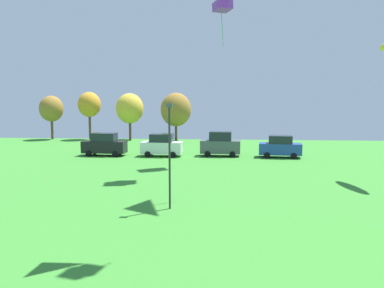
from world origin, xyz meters
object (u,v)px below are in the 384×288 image
Objects in this scene: parked_car_rightmost_in_row at (280,147)px; treeline_tree_2 at (130,109)px; parked_car_leftmost at (104,145)px; treeline_tree_0 at (51,109)px; treeline_tree_3 at (176,110)px; light_post_0 at (170,150)px; treeline_tree_1 at (89,105)px; parked_car_third_from_left at (220,144)px; parked_car_second_from_left at (162,145)px.

parked_car_rightmost_in_row is 25.99m from treeline_tree_2.
parked_car_leftmost is at bearing -86.83° from treeline_tree_2.
parked_car_rightmost_in_row is at bearing -26.83° from treeline_tree_0.
treeline_tree_3 reaches higher than treeline_tree_0.
treeline_tree_1 reaches higher than light_post_0.
treeline_tree_2 is (6.16, -0.12, -0.55)m from treeline_tree_1.
treeline_tree_3 is (13.15, -0.87, -0.68)m from treeline_tree_1.
parked_car_third_from_left is 29.92m from treeline_tree_0.
parked_car_leftmost is 0.70× the size of treeline_tree_2.
treeline_tree_1 reaches higher than parked_car_rightmost_in_row.
parked_car_rightmost_in_row is 0.66× the size of treeline_tree_2.
parked_car_third_from_left is (6.32, 0.63, 0.10)m from parked_car_second_from_left.
parked_car_leftmost is 0.79× the size of light_post_0.
parked_car_rightmost_in_row is at bearing 66.05° from light_post_0.
light_post_0 is (9.85, -20.43, 2.21)m from parked_car_leftmost.
parked_car_third_from_left is 0.63× the size of treeline_tree_3.
parked_car_third_from_left is at bearing -31.37° from treeline_tree_0.
treeline_tree_2 reaches higher than parked_car_rightmost_in_row.
treeline_tree_1 is at bearing 178.88° from treeline_tree_2.
treeline_tree_2 is at bearing 133.54° from parked_car_third_from_left.
light_post_0 is (-2.79, -21.06, 2.14)m from parked_car_third_from_left.
treeline_tree_3 is (6.08, 15.71, 3.29)m from parked_car_leftmost.
treeline_tree_3 is (-3.77, 36.14, 1.08)m from light_post_0.
treeline_tree_0 is (-31.71, 16.04, 3.42)m from parked_car_rightmost_in_row.
treeline_tree_0 is 5.73m from treeline_tree_1.
treeline_tree_2 is 7.03m from treeline_tree_3.
treeline_tree_2 is at bearing 173.87° from treeline_tree_3.
treeline_tree_2 reaches higher than parked_car_leftmost.
parked_car_leftmost is 20.82m from treeline_tree_0.
parked_car_leftmost reaches higher than parked_car_second_from_left.
treeline_tree_0 reaches higher than parked_car_third_from_left.
parked_car_rightmost_in_row is 0.66× the size of treeline_tree_3.
treeline_tree_0 is 11.85m from treeline_tree_2.
parked_car_second_from_left is (6.32, -0.00, -0.02)m from parked_car_leftmost.
parked_car_third_from_left is 16.76m from treeline_tree_3.
parked_car_second_from_left is at bearing -89.11° from treeline_tree_3.
treeline_tree_1 is at bearing 114.57° from light_post_0.
treeline_tree_0 is at bearing 178.78° from treeline_tree_3.
light_post_0 is (-9.11, -20.50, 2.28)m from parked_car_rightmost_in_row.
parked_car_third_from_left is 6.34m from parked_car_rightmost_in_row.
treeline_tree_2 is (-7.23, 16.46, 3.44)m from parked_car_second_from_left.
treeline_tree_0 is at bearing 159.33° from parked_car_rightmost_in_row.
treeline_tree_1 reaches higher than parked_car_third_from_left.
treeline_tree_3 is (-6.56, 15.08, 3.22)m from parked_car_third_from_left.
parked_car_third_from_left is at bearing 82.46° from light_post_0.
parked_car_rightmost_in_row is at bearing -2.05° from parked_car_third_from_left.
treeline_tree_1 is at bearing 131.36° from parked_car_second_from_left.
parked_car_leftmost is 0.68× the size of treeline_tree_1.
treeline_tree_3 is at bearing 72.25° from parked_car_leftmost.
treeline_tree_3 is at bearing 135.64° from parked_car_rightmost_in_row.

